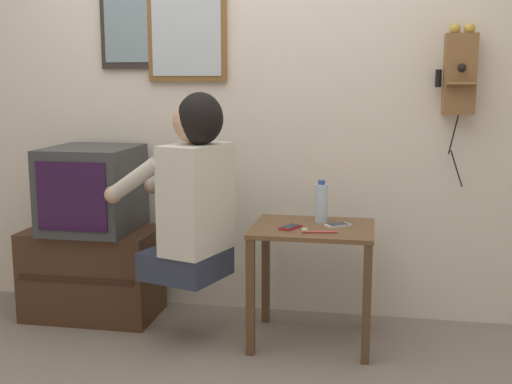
% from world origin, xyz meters
% --- Properties ---
extents(wall_back, '(6.80, 0.05, 2.55)m').
position_xyz_m(wall_back, '(0.00, 1.09, 1.27)').
color(wall_back, beige).
rests_on(wall_back, ground_plane).
extents(side_table, '(0.60, 0.49, 0.60)m').
position_xyz_m(side_table, '(0.44, 0.65, 0.48)').
color(side_table, brown).
rests_on(side_table, ground_plane).
extents(person, '(0.63, 0.52, 0.92)m').
position_xyz_m(person, '(-0.14, 0.52, 0.78)').
color(person, '#2D3347').
rests_on(person, ground_plane).
extents(tv_stand, '(0.72, 0.42, 0.50)m').
position_xyz_m(tv_stand, '(-0.80, 0.79, 0.25)').
color(tv_stand, '#422819').
rests_on(tv_stand, ground_plane).
extents(television, '(0.46, 0.51, 0.46)m').
position_xyz_m(television, '(-0.78, 0.79, 0.73)').
color(television, '#38383A').
rests_on(television, tv_stand).
extents(wall_phone_antique, '(0.20, 0.19, 0.83)m').
position_xyz_m(wall_phone_antique, '(1.15, 1.00, 1.35)').
color(wall_phone_antique, brown).
extents(framed_picture, '(0.37, 0.03, 0.53)m').
position_xyz_m(framed_picture, '(-0.62, 1.05, 1.64)').
color(framed_picture, '#2D2823').
extents(wall_mirror, '(0.45, 0.03, 0.59)m').
position_xyz_m(wall_mirror, '(-0.31, 1.04, 1.60)').
color(wall_mirror, brown).
extents(cell_phone_held, '(0.11, 0.14, 0.01)m').
position_xyz_m(cell_phone_held, '(0.34, 0.59, 0.61)').
color(cell_phone_held, maroon).
rests_on(cell_phone_held, side_table).
extents(cell_phone_spare, '(0.14, 0.12, 0.01)m').
position_xyz_m(cell_phone_spare, '(0.56, 0.67, 0.61)').
color(cell_phone_spare, silver).
rests_on(cell_phone_spare, side_table).
extents(water_bottle, '(0.07, 0.07, 0.22)m').
position_xyz_m(water_bottle, '(0.47, 0.76, 0.70)').
color(water_bottle, '#ADC6DB').
rests_on(water_bottle, side_table).
extents(toothbrush, '(0.17, 0.04, 0.02)m').
position_xyz_m(toothbrush, '(0.48, 0.51, 0.61)').
color(toothbrush, '#D83F4C').
rests_on(toothbrush, side_table).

